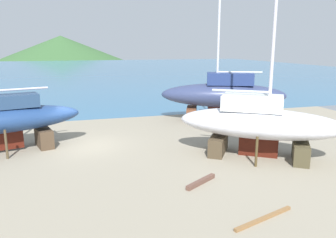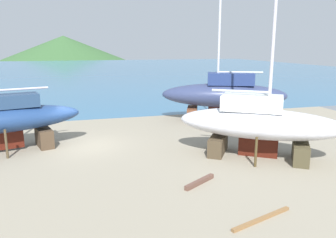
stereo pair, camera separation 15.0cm
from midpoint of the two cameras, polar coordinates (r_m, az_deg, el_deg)
The scene contains 8 objects.
ground_plane at distance 15.25m, azimuth -13.83°, elevation -8.57°, with size 41.86×41.86×0.00m, color gray.
sea_water at distance 78.03m, azimuth -16.01°, elevation 8.07°, with size 133.59×106.23×0.01m, color teal.
headland_hill at distance 191.24m, azimuth -17.92°, elevation 10.30°, with size 109.58×109.58×21.58m, color #375F32.
sailboat_mid_port at distance 18.75m, azimuth -26.93°, elevation -0.10°, with size 8.20×4.18×11.52m.
sailboat_far_slipway at distance 16.65m, azimuth 15.16°, elevation -0.58°, with size 8.00×6.61×13.92m.
sailboat_small_center at distance 24.29m, azimuth 9.38°, elevation 4.24°, with size 9.25×5.68×14.33m.
timber_plank_near at distance 11.31m, azimuth 15.85°, elevation -16.17°, with size 2.55×0.12×0.10m, color brown.
timber_short_skew at distance 13.47m, azimuth 5.37°, elevation -10.73°, with size 1.74×0.17×0.18m, color brown.
Camera 1 is at (-0.45, -17.99, 5.39)m, focal length 35.32 mm.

